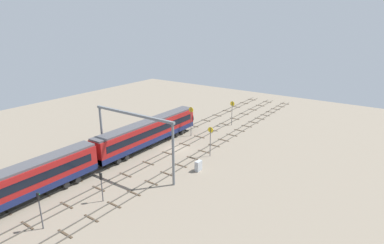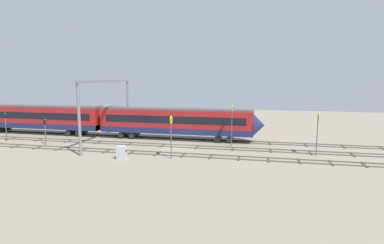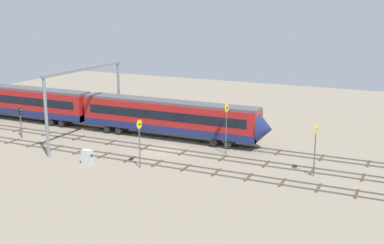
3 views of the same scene
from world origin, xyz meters
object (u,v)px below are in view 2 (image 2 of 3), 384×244
(signal_light_trackside_approach, at_px, (5,122))
(speed_sign_far_trackside, at_px, (318,127))
(train, at_px, (106,120))
(speed_sign_near_foreground, at_px, (171,130))
(speed_sign_mid_trackside, at_px, (232,119))
(overhead_gantry, at_px, (107,98))
(relay_cabinet, at_px, (122,152))
(signal_light_trackside_departure, at_px, (45,127))

(signal_light_trackside_approach, bearing_deg, speed_sign_far_trackside, 0.44)
(train, distance_m, speed_sign_near_foreground, 18.46)
(speed_sign_far_trackside, bearing_deg, train, 168.55)
(speed_sign_near_foreground, height_order, signal_light_trackside_approach, speed_sign_near_foreground)
(speed_sign_mid_trackside, bearing_deg, train, 171.80)
(train, xyz_separation_m, speed_sign_mid_trackside, (20.87, -3.01, 1.25))
(train, height_order, signal_light_trackside_approach, train)
(signal_light_trackside_approach, bearing_deg, overhead_gantry, 5.49)
(speed_sign_mid_trackside, bearing_deg, speed_sign_near_foreground, -127.20)
(train, distance_m, relay_cabinet, 15.68)
(speed_sign_mid_trackside, height_order, signal_light_trackside_approach, speed_sign_mid_trackside)
(signal_light_trackside_departure, bearing_deg, speed_sign_near_foreground, -10.60)
(signal_light_trackside_approach, bearing_deg, relay_cabinet, -15.81)
(speed_sign_near_foreground, relative_size, relay_cabinet, 3.25)
(overhead_gantry, height_order, relay_cabinet, overhead_gantry)
(overhead_gantry, xyz_separation_m, speed_sign_mid_trackside, (17.80, 2.20, -2.78))
(speed_sign_mid_trackside, relative_size, speed_sign_far_trackside, 1.10)
(overhead_gantry, bearing_deg, speed_sign_mid_trackside, 7.04)
(overhead_gantry, height_order, speed_sign_mid_trackside, overhead_gantry)
(overhead_gantry, distance_m, speed_sign_far_trackside, 28.77)
(train, bearing_deg, signal_light_trackside_departure, -125.19)
(train, bearing_deg, relay_cabinet, -55.95)
(speed_sign_far_trackside, distance_m, signal_light_trackside_approach, 44.66)
(relay_cabinet, bearing_deg, speed_sign_near_foreground, 14.09)
(speed_sign_near_foreground, xyz_separation_m, relay_cabinet, (-5.74, -1.44, -2.63))
(overhead_gantry, xyz_separation_m, speed_sign_near_foreground, (11.38, -6.25, -3.26))
(speed_sign_mid_trackside, xyz_separation_m, relay_cabinet, (-12.15, -9.89, -3.11))
(overhead_gantry, bearing_deg, speed_sign_far_trackside, -2.41)
(train, relative_size, speed_sign_far_trackside, 9.33)
(overhead_gantry, height_order, speed_sign_far_trackside, overhead_gantry)
(signal_light_trackside_approach, xyz_separation_m, relay_cabinet, (21.72, -6.15, -2.12))
(overhead_gantry, xyz_separation_m, relay_cabinet, (5.65, -7.69, -5.89))
(train, height_order, speed_sign_mid_trackside, speed_sign_mid_trackside)
(overhead_gantry, relative_size, speed_sign_near_foreground, 2.92)
(train, xyz_separation_m, speed_sign_near_foreground, (14.45, -11.46, 0.78))
(train, relative_size, speed_sign_mid_trackside, 8.49)
(overhead_gantry, relative_size, signal_light_trackside_approach, 3.41)
(overhead_gantry, distance_m, speed_sign_near_foreground, 13.39)
(speed_sign_near_foreground, xyz_separation_m, speed_sign_mid_trackside, (6.42, 8.45, 0.48))
(train, xyz_separation_m, signal_light_trackside_approach, (-13.01, -6.75, 0.27))
(speed_sign_near_foreground, distance_m, signal_light_trackside_approach, 27.86)
(speed_sign_near_foreground, distance_m, speed_sign_mid_trackside, 10.62)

